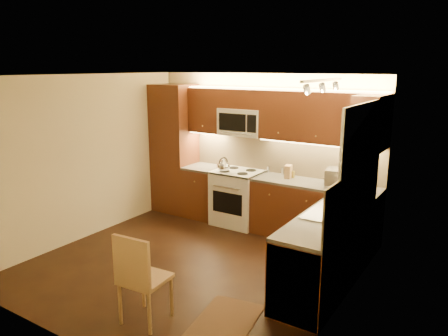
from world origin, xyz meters
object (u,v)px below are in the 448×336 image
Objects in this scene: soap_bottle at (359,200)px; dining_chair at (145,276)px; sink at (333,206)px; knife_block at (288,172)px; toaster_oven at (342,178)px; kettle at (223,164)px; stove at (238,197)px; microwave at (242,122)px.

dining_chair is (-1.54, -2.20, -0.51)m from soap_bottle.
sink is 4.20× the size of knife_block.
toaster_oven reaches higher than knife_block.
soap_bottle is at bearing 6.85° from kettle.
soap_bottle is at bearing -19.50° from stove.
microwave is 2.48m from sink.
toaster_oven is 0.94m from soap_bottle.
knife_block reaches higher than sink.
toaster_oven is at bearing 112.47° from soap_bottle.
stove is 4.30× the size of soap_bottle.
toaster_oven is at bearing -3.54° from microwave.
stove is 2.10× the size of toaster_oven.
sink is at bearing -32.21° from microwave.
microwave reaches higher than knife_block.
microwave is 1.12m from knife_block.
sink is at bearing -2.46° from kettle.
knife_block reaches higher than dining_chair.
kettle is at bearing -118.42° from microwave.
soap_bottle is at bearing 50.81° from dining_chair.
microwave is at bearing 167.94° from knife_block.
knife_block is at bearing 167.02° from toaster_oven.
dining_chair is at bearing -102.65° from knife_block.
microwave is at bearing 149.31° from soap_bottle.
stove is 1.02m from knife_block.
toaster_oven is at bearing 103.03° from sink.
stove is 2.35m from sink.
soap_bottle is (2.38, -0.60, -0.04)m from kettle.
soap_bottle reaches higher than stove.
stove is at bearing 98.49° from dining_chair.
knife_block is at bearing -2.86° from microwave.
kettle reaches higher than stove.
toaster_oven is 0.44× the size of dining_chair.
kettle is at bearing 177.47° from toaster_oven.
soap_bottle reaches higher than knife_block.
microwave reaches higher than toaster_oven.
dining_chair is (0.68, -2.99, 0.04)m from stove.
knife_block is (0.86, -0.04, -0.72)m from microwave.
kettle is 1.16× the size of soap_bottle.
microwave is 3.56× the size of soap_bottle.
toaster_oven reaches higher than sink.
microwave reaches higher than kettle.
stove is at bearing 150.64° from sink.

